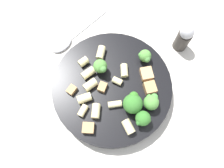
# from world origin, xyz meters

# --- Properties ---
(ground_plane) EXTENTS (2.00, 2.00, 0.00)m
(ground_plane) POSITION_xyz_m (0.00, 0.00, 0.00)
(ground_plane) COLOR beige
(pasta_bowl) EXTENTS (0.26, 0.26, 0.04)m
(pasta_bowl) POSITION_xyz_m (0.00, 0.00, 0.02)
(pasta_bowl) COLOR black
(pasta_bowl) RESTS_ON ground_plane
(broccoli_floret_0) EXTENTS (0.03, 0.03, 0.04)m
(broccoli_floret_0) POSITION_xyz_m (-0.04, 0.08, 0.06)
(broccoli_floret_0) COLOR #84AD60
(broccoli_floret_0) RESTS_ON pasta_bowl
(broccoli_floret_1) EXTENTS (0.03, 0.03, 0.04)m
(broccoli_floret_1) POSITION_xyz_m (0.00, -0.04, 0.06)
(broccoli_floret_1) COLOR #93B766
(broccoli_floret_1) RESTS_ON pasta_bowl
(broccoli_floret_2) EXTENTS (0.03, 0.03, 0.03)m
(broccoli_floret_2) POSITION_xyz_m (-0.09, -0.01, 0.06)
(broccoli_floret_2) COLOR #84AD60
(broccoli_floret_2) RESTS_ON pasta_bowl
(broccoli_floret_3) EXTENTS (0.03, 0.03, 0.04)m
(broccoli_floret_3) POSITION_xyz_m (-0.01, 0.10, 0.06)
(broccoli_floret_3) COLOR #84AD60
(broccoli_floret_3) RESTS_ON pasta_bowl
(broccoli_floret_4) EXTENTS (0.04, 0.04, 0.04)m
(broccoli_floret_4) POSITION_xyz_m (-0.01, 0.06, 0.06)
(broccoli_floret_4) COLOR #93B766
(broccoli_floret_4) RESTS_ON pasta_bowl
(rigatoni_0) EXTENTS (0.03, 0.02, 0.02)m
(rigatoni_0) POSITION_xyz_m (0.03, -0.05, 0.04)
(rigatoni_0) COLOR beige
(rigatoni_0) RESTS_ON pasta_bowl
(rigatoni_1) EXTENTS (0.02, 0.02, 0.02)m
(rigatoni_1) POSITION_xyz_m (0.02, -0.08, 0.04)
(rigatoni_1) COLOR beige
(rigatoni_1) RESTS_ON pasta_bowl
(rigatoni_2) EXTENTS (0.03, 0.03, 0.02)m
(rigatoni_2) POSITION_xyz_m (0.06, 0.03, 0.04)
(rigatoni_2) COLOR beige
(rigatoni_2) RESTS_ON pasta_bowl
(rigatoni_3) EXTENTS (0.03, 0.02, 0.01)m
(rigatoni_3) POSITION_xyz_m (0.08, 0.01, 0.04)
(rigatoni_3) COLOR beige
(rigatoni_3) RESTS_ON pasta_bowl
(rigatoni_4) EXTENTS (0.03, 0.03, 0.02)m
(rigatoni_4) POSITION_xyz_m (-0.02, -0.08, 0.04)
(rigatoni_4) COLOR beige
(rigatoni_4) RESTS_ON pasta_bowl
(rigatoni_5) EXTENTS (0.03, 0.02, 0.02)m
(rigatoni_5) POSITION_xyz_m (0.06, -0.01, 0.04)
(rigatoni_5) COLOR beige
(rigatoni_5) RESTS_ON pasta_bowl
(rigatoni_6) EXTENTS (0.02, 0.03, 0.02)m
(rigatoni_6) POSITION_xyz_m (0.02, 0.09, 0.04)
(rigatoni_6) COLOR beige
(rigatoni_6) RESTS_ON pasta_bowl
(rigatoni_7) EXTENTS (0.03, 0.03, 0.02)m
(rigatoni_7) POSITION_xyz_m (-0.04, -0.01, 0.04)
(rigatoni_7) COLOR beige
(rigatoni_7) RESTS_ON pasta_bowl
(rigatoni_8) EXTENTS (0.03, 0.02, 0.01)m
(rigatoni_8) POSITION_xyz_m (0.02, 0.04, 0.04)
(rigatoni_8) COLOR beige
(rigatoni_8) RESTS_ON pasta_bowl
(rigatoni_9) EXTENTS (0.02, 0.02, 0.01)m
(rigatoni_9) POSITION_xyz_m (-0.01, -0.00, 0.04)
(rigatoni_9) COLOR beige
(rigatoni_9) RESTS_ON pasta_bowl
(rigatoni_10) EXTENTS (0.03, 0.02, 0.02)m
(rigatoni_10) POSITION_xyz_m (0.04, -0.03, 0.04)
(rigatoni_10) COLOR beige
(rigatoni_10) RESTS_ON pasta_bowl
(chicken_chunk_0) EXTENTS (0.03, 0.04, 0.02)m
(chicken_chunk_0) POSITION_xyz_m (-0.07, 0.02, 0.04)
(chicken_chunk_0) COLOR tan
(chicken_chunk_0) RESTS_ON pasta_bowl
(chicken_chunk_1) EXTENTS (0.03, 0.03, 0.02)m
(chicken_chunk_1) POSITION_xyz_m (-0.06, 0.05, 0.05)
(chicken_chunk_1) COLOR tan
(chicken_chunk_1) RESTS_ON pasta_bowl
(chicken_chunk_2) EXTENTS (0.03, 0.03, 0.01)m
(chicken_chunk_2) POSITION_xyz_m (0.09, 0.05, 0.04)
(chicken_chunk_2) COLOR tan
(chicken_chunk_2) RESTS_ON pasta_bowl
(chicken_chunk_3) EXTENTS (0.03, 0.02, 0.01)m
(chicken_chunk_3) POSITION_xyz_m (0.02, -0.01, 0.04)
(chicken_chunk_3) COLOR tan
(chicken_chunk_3) RESTS_ON pasta_bowl
(chicken_chunk_4) EXTENTS (0.02, 0.02, 0.01)m
(chicken_chunk_4) POSITION_xyz_m (0.08, -0.04, 0.04)
(chicken_chunk_4) COLOR tan
(chicken_chunk_4) RESTS_ON pasta_bowl
(pepper_shaker) EXTENTS (0.03, 0.03, 0.08)m
(pepper_shaker) POSITION_xyz_m (-0.20, 0.00, 0.04)
(pepper_shaker) COLOR #332D28
(pepper_shaker) RESTS_ON ground_plane
(spoon) EXTENTS (0.18, 0.05, 0.01)m
(spoon) POSITION_xyz_m (0.01, -0.17, 0.00)
(spoon) COLOR silver
(spoon) RESTS_ON ground_plane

